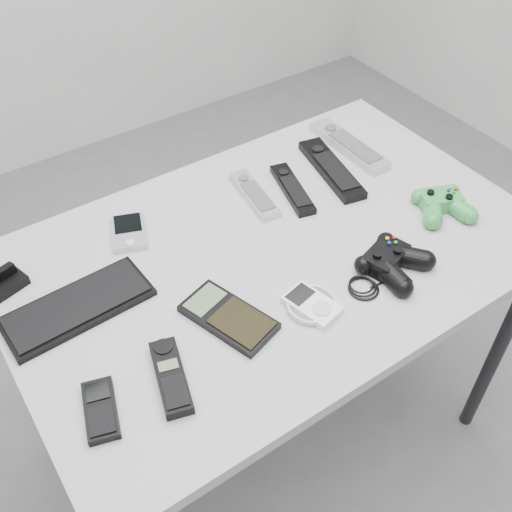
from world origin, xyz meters
TOP-DOWN VIEW (x-y plane):
  - floor at (0.00, 0.00)m, footprint 3.50×3.50m
  - desk at (-0.02, 0.05)m, footprint 1.11×0.72m
  - pda_keyboard at (-0.43, 0.12)m, footprint 0.28×0.13m
  - dock_bracket at (-0.53, 0.26)m, footprint 0.09×0.08m
  - pda at (-0.26, 0.26)m, footprint 0.11×0.13m
  - remote_silver_a at (0.04, 0.22)m, footprint 0.07×0.18m
  - remote_black_a at (0.12, 0.18)m, footprint 0.09×0.19m
  - remote_black_b at (0.24, 0.19)m, footprint 0.11×0.25m
  - remote_silver_b at (0.34, 0.24)m, footprint 0.06×0.25m
  - mobile_phone at (-0.48, -0.11)m, footprint 0.08×0.12m
  - cordless_handset at (-0.36, -0.12)m, footprint 0.09×0.16m
  - calculator at (-0.21, -0.06)m, footprint 0.14×0.20m
  - mp3_player at (-0.06, -0.12)m, footprint 0.12×0.12m
  - controller_black at (0.14, -0.13)m, footprint 0.26×0.20m
  - controller_green at (0.36, -0.06)m, footprint 0.17×0.17m

SIDE VIEW (x-z plane):
  - floor at x=0.00m, z-range 0.00..0.00m
  - desk at x=-0.02m, z-range 0.31..1.05m
  - pda_keyboard at x=-0.43m, z-range 0.75..0.76m
  - pda at x=-0.26m, z-range 0.75..0.76m
  - calculator at x=-0.21m, z-range 0.75..0.76m
  - remote_black_a at x=0.12m, z-range 0.75..0.76m
  - mp3_player at x=-0.06m, z-range 0.75..0.76m
  - mobile_phone at x=-0.48m, z-range 0.75..0.76m
  - remote_silver_a at x=0.04m, z-range 0.75..0.77m
  - remote_black_b at x=0.24m, z-range 0.75..0.77m
  - cordless_handset at x=-0.36m, z-range 0.75..0.77m
  - remote_silver_b at x=0.34m, z-range 0.75..0.77m
  - dock_bracket at x=-0.53m, z-range 0.75..0.79m
  - controller_green at x=0.36m, z-range 0.75..0.79m
  - controller_black at x=0.14m, z-range 0.75..0.79m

